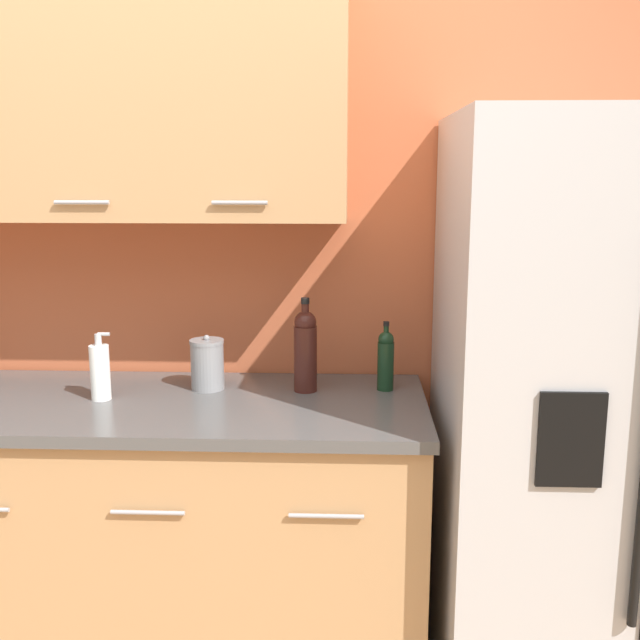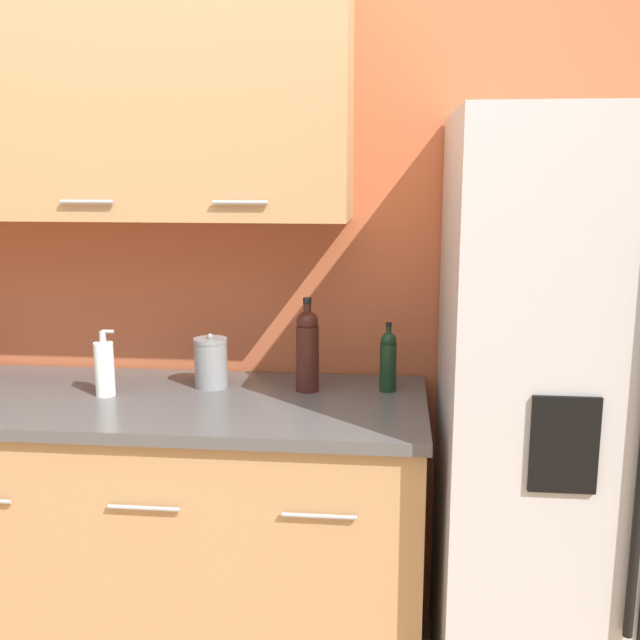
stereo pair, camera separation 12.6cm
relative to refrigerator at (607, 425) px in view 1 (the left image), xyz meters
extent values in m
cube|color=#BC5B38|center=(-1.34, 0.40, 0.42)|extent=(10.00, 0.05, 2.60)
cube|color=tan|center=(-1.53, 0.21, 0.95)|extent=(1.53, 0.32, 0.74)
cylinder|color=#99999E|center=(-1.53, 0.04, 0.64)|extent=(0.16, 0.01, 0.01)
cylinder|color=#99999E|center=(-1.07, 0.04, 0.64)|extent=(0.16, 0.01, 0.01)
cube|color=tan|center=(-1.53, 0.05, -0.39)|extent=(1.99, 0.62, 0.80)
cube|color=#4C4C4C|center=(-1.53, 0.04, 0.03)|extent=(2.02, 0.64, 0.03)
cylinder|color=#99999E|center=(-1.29, -0.27, -0.17)|extent=(0.20, 0.01, 0.01)
cylinder|color=#99999E|center=(-0.81, -0.27, -0.17)|extent=(0.20, 0.01, 0.01)
cube|color=#B2B2B5|center=(0.00, 0.00, 0.00)|extent=(0.95, 0.72, 1.76)
cube|color=black|center=(-0.21, -0.37, 0.09)|extent=(0.16, 0.01, 0.24)
cylinder|color=#3D1914|center=(-0.89, 0.16, 0.15)|extent=(0.07, 0.07, 0.21)
sphere|color=#3D1914|center=(-0.89, 0.16, 0.27)|extent=(0.07, 0.07, 0.07)
cylinder|color=#3D1914|center=(-0.89, 0.16, 0.29)|extent=(0.02, 0.02, 0.07)
cylinder|color=black|center=(-0.89, 0.16, 0.33)|extent=(0.03, 0.03, 0.02)
cylinder|color=white|center=(-1.51, 0.04, 0.13)|extent=(0.06, 0.06, 0.17)
cylinder|color=#B2B2B5|center=(-1.51, 0.04, 0.23)|extent=(0.02, 0.02, 0.04)
cylinder|color=#B2B2B5|center=(-1.49, 0.04, 0.25)|extent=(0.04, 0.01, 0.01)
cylinder|color=black|center=(-0.64, 0.18, 0.12)|extent=(0.05, 0.05, 0.15)
sphere|color=black|center=(-0.64, 0.18, 0.21)|extent=(0.05, 0.05, 0.05)
cylinder|color=black|center=(-0.64, 0.18, 0.22)|extent=(0.02, 0.02, 0.05)
cylinder|color=black|center=(-0.64, 0.18, 0.26)|extent=(0.02, 0.02, 0.01)
cylinder|color=gray|center=(-1.20, 0.17, 0.12)|extent=(0.10, 0.10, 0.15)
cylinder|color=gray|center=(-1.20, 0.17, 0.20)|extent=(0.11, 0.11, 0.01)
sphere|color=gray|center=(-1.20, 0.17, 0.21)|extent=(0.02, 0.02, 0.02)
camera|label=1|loc=(-0.75, -2.11, 0.73)|focal=42.00mm
camera|label=2|loc=(-0.62, -2.10, 0.73)|focal=42.00mm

